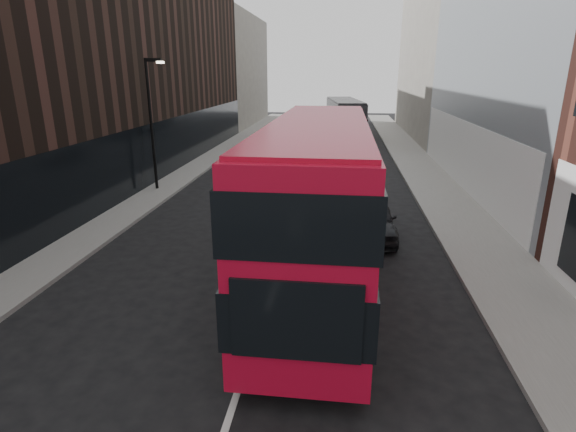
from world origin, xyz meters
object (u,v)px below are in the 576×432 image
(street_lamp, at_px, (152,116))
(red_bus, at_px, (318,195))
(grey_bus, at_px, (344,117))
(car_b, at_px, (335,176))
(car_c, at_px, (322,160))
(car_a, at_px, (371,218))

(street_lamp, bearing_deg, red_bus, -47.12)
(grey_bus, height_order, car_b, grey_bus)
(car_c, bearing_deg, car_a, -76.99)
(street_lamp, distance_m, red_bus, 14.12)
(street_lamp, bearing_deg, car_a, -27.43)
(grey_bus, relative_size, car_b, 2.58)
(red_bus, relative_size, car_c, 2.91)
(car_b, bearing_deg, street_lamp, -169.78)
(red_bus, bearing_deg, car_c, 92.49)
(red_bus, distance_m, car_c, 17.70)
(car_a, relative_size, car_c, 1.05)
(street_lamp, xyz_separation_m, car_a, (11.56, -6.00, -3.40))
(car_c, bearing_deg, car_b, -78.35)
(car_a, height_order, car_b, car_a)
(red_bus, xyz_separation_m, car_c, (-0.62, 17.55, -2.20))
(street_lamp, distance_m, grey_bus, 25.26)
(red_bus, height_order, grey_bus, red_bus)
(grey_bus, xyz_separation_m, car_b, (-0.54, -21.32, -1.27))
(red_bus, height_order, car_a, red_bus)
(street_lamp, distance_m, car_b, 10.61)
(red_bus, distance_m, car_b, 12.05)
(grey_bus, distance_m, car_c, 15.77)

